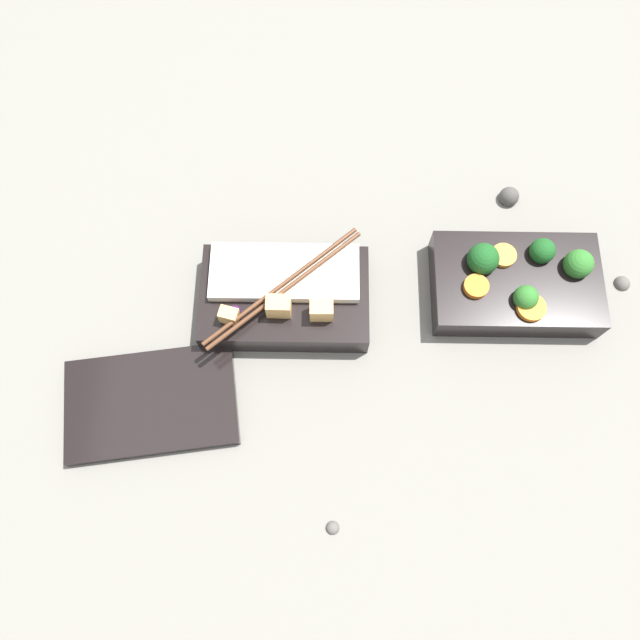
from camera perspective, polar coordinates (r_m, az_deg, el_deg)
ground_plane at (r=0.77m, az=6.82°, el=2.81°), size 3.00×3.00×0.00m
bento_tray_vegetable at (r=0.78m, az=17.51°, el=3.42°), size 0.20×0.12×0.07m
bento_tray_rice at (r=0.73m, az=-3.23°, el=2.28°), size 0.20×0.15×0.07m
bento_lid at (r=0.74m, az=-15.15°, el=-7.28°), size 0.21×0.14×0.01m
pebble_0 at (r=0.84m, az=25.99°, el=3.11°), size 0.02×0.02×0.02m
pebble_1 at (r=0.70m, az=1.17°, el=-18.46°), size 0.01×0.01×0.01m
pebble_2 at (r=0.85m, az=16.89°, el=10.73°), size 0.03×0.03×0.03m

